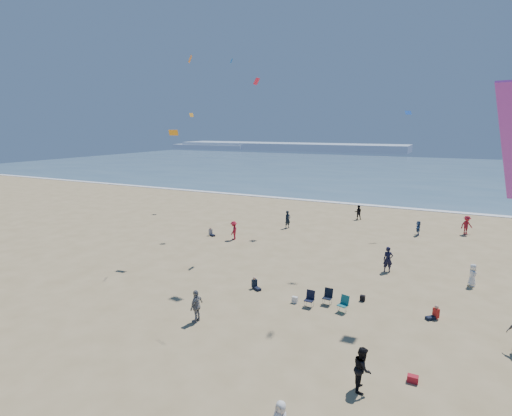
% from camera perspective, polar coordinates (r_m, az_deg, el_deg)
% --- Properties ---
extents(ground, '(220.00, 220.00, 0.00)m').
position_cam_1_polar(ground, '(19.06, -17.70, -23.39)').
color(ground, tan).
rests_on(ground, ground).
extents(ocean, '(220.00, 100.00, 0.06)m').
position_cam_1_polar(ocean, '(107.11, 20.01, 5.05)').
color(ocean, '#476B84').
rests_on(ocean, ground).
extents(surf_line, '(220.00, 1.20, 0.08)m').
position_cam_1_polar(surf_line, '(58.10, 14.45, 0.50)').
color(surf_line, white).
rests_on(surf_line, ground).
extents(headland_far, '(110.00, 20.00, 3.20)m').
position_cam_1_polar(headland_far, '(194.73, 4.67, 8.75)').
color(headland_far, '#7A8EA8').
rests_on(headland_far, ground).
extents(headland_near, '(40.00, 14.00, 2.00)m').
position_cam_1_polar(headland_near, '(208.45, -6.26, 8.73)').
color(headland_near, '#7A8EA8').
rests_on(headland_near, ground).
extents(standing_flyers, '(33.83, 39.76, 1.93)m').
position_cam_1_polar(standing_flyers, '(30.66, 14.74, -7.66)').
color(standing_flyers, black).
rests_on(standing_flyers, ground).
extents(seated_group, '(22.19, 26.20, 0.84)m').
position_cam_1_polar(seated_group, '(23.84, 1.15, -14.16)').
color(seated_group, white).
rests_on(seated_group, ground).
extents(chair_cluster, '(2.68, 1.42, 1.00)m').
position_cam_1_polar(chair_cluster, '(25.03, 10.00, -12.84)').
color(chair_cluster, black).
rests_on(chair_cluster, ground).
extents(white_tote, '(0.35, 0.20, 0.40)m').
position_cam_1_polar(white_tote, '(25.56, 5.57, -12.92)').
color(white_tote, silver).
rests_on(white_tote, ground).
extents(black_backpack, '(0.30, 0.22, 0.38)m').
position_cam_1_polar(black_backpack, '(26.54, 14.98, -12.34)').
color(black_backpack, black).
rests_on(black_backpack, ground).
extents(cooler, '(0.45, 0.30, 0.30)m').
position_cam_1_polar(cooler, '(19.77, 21.48, -21.77)').
color(cooler, maroon).
rests_on(cooler, ground).
extents(kites_aloft, '(45.78, 40.37, 30.34)m').
position_cam_1_polar(kites_aloft, '(23.65, 24.01, 20.23)').
color(kites_aloft, green).
rests_on(kites_aloft, ground).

